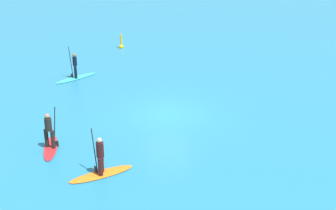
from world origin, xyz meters
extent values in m
plane|color=teal|center=(0.00, 0.00, 0.00)|extent=(120.00, 120.00, 0.00)
ellipsoid|color=#33C6CC|center=(-7.11, 4.71, 0.04)|extent=(2.30, 2.97, 0.07)
cylinder|color=black|center=(-7.18, 4.87, 0.49)|extent=(0.24, 0.24, 0.84)
cylinder|color=black|center=(-7.03, 4.56, 0.49)|extent=(0.24, 0.24, 0.84)
cylinder|color=black|center=(-7.11, 4.71, 1.20)|extent=(0.39, 0.39, 0.58)
sphere|color=brown|center=(-7.11, 4.71, 1.62)|extent=(0.35, 0.35, 0.26)
cylinder|color=black|center=(-7.39, 4.72, 1.11)|extent=(0.27, 0.20, 2.06)
cube|color=black|center=(-7.39, 4.72, 0.13)|extent=(0.20, 0.16, 0.32)
ellipsoid|color=orange|center=(-1.59, -6.91, 0.04)|extent=(2.60, 2.32, 0.07)
cylinder|color=#381414|center=(-1.62, -6.77, 0.47)|extent=(0.28, 0.28, 0.79)
cylinder|color=#381414|center=(-1.57, -7.05, 0.47)|extent=(0.28, 0.28, 0.79)
cylinder|color=#381414|center=(-1.59, -6.91, 1.19)|extent=(0.44, 0.44, 0.65)
sphere|color=tan|center=(-1.59, -6.91, 1.62)|extent=(0.30, 0.30, 0.22)
cylinder|color=black|center=(-1.87, -6.81, 1.05)|extent=(0.33, 0.39, 1.91)
cube|color=black|center=(-1.87, -6.81, 0.13)|extent=(0.17, 0.19, 0.32)
ellipsoid|color=red|center=(-4.67, -5.05, 0.04)|extent=(1.38, 2.66, 0.07)
cylinder|color=black|center=(-4.50, -5.09, 0.51)|extent=(0.24, 0.24, 0.87)
cylinder|color=black|center=(-4.85, -5.01, 0.51)|extent=(0.24, 0.24, 0.87)
cylinder|color=black|center=(-4.67, -5.05, 1.24)|extent=(0.41, 0.41, 0.60)
sphere|color=#A37556|center=(-4.67, -5.05, 1.66)|extent=(0.29, 0.29, 0.23)
cylinder|color=black|center=(-4.47, -4.83, 1.05)|extent=(0.23, 0.11, 1.95)
cube|color=black|center=(-4.47, -4.83, 0.13)|extent=(0.21, 0.12, 0.32)
sphere|color=yellow|center=(-6.21, 12.71, 0.10)|extent=(0.39, 0.39, 0.39)
cylinder|color=yellow|center=(-6.21, 12.71, 0.56)|extent=(0.16, 0.16, 1.12)
camera|label=1|loc=(4.16, -23.01, 10.10)|focal=49.48mm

